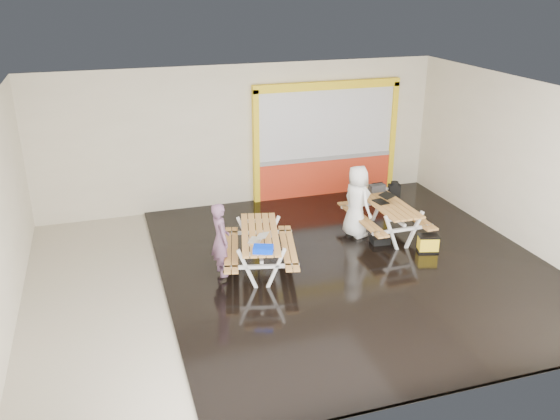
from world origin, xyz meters
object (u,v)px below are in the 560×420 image
object	(u,v)px
laptop_left	(258,239)
backpack	(394,191)
person_left	(220,239)
laptop_right	(383,199)
person_right	(357,201)
toolbox	(377,188)
picnic_table_left	(260,242)
blue_pouch	(263,249)
fluke_bag	(428,244)
picnic_table_right	(386,210)
dark_case	(380,240)

from	to	relation	value
laptop_left	backpack	distance (m)	4.20
person_left	laptop_right	distance (m)	3.91
person_right	laptop_right	xyz separation A→B (m)	(0.57, -0.10, 0.02)
laptop_right	toolbox	world-z (taller)	toolbox
picnic_table_left	laptop_left	distance (m)	0.44
person_right	blue_pouch	world-z (taller)	person_right
laptop_right	blue_pouch	bearing A→B (deg)	-153.64
person_right	laptop_left	world-z (taller)	person_right
picnic_table_left	fluke_bag	xyz separation A→B (m)	(3.54, -0.34, -0.39)
blue_pouch	person_left	bearing A→B (deg)	133.06
backpack	fluke_bag	world-z (taller)	backpack
picnic_table_right	laptop_right	size ratio (longest dim) A/B	4.77
toolbox	backpack	bearing A→B (deg)	7.69
picnic_table_right	laptop_left	bearing A→B (deg)	-161.39
dark_case	laptop_right	bearing A→B (deg)	61.77
laptop_left	picnic_table_left	bearing A→B (deg)	68.64
laptop_left	backpack	world-z (taller)	backpack
laptop_right	person_left	bearing A→B (deg)	-166.84
picnic_table_left	laptop_left	xyz separation A→B (m)	(-0.14, -0.35, 0.24)
dark_case	fluke_bag	world-z (taller)	fluke_bag
person_right	fluke_bag	bearing A→B (deg)	-150.60
laptop_left	toolbox	world-z (taller)	toolbox
picnic_table_left	person_right	size ratio (longest dim) A/B	1.42
laptop_left	fluke_bag	world-z (taller)	laptop_left
picnic_table_right	toolbox	size ratio (longest dim) A/B	5.41
laptop_left	fluke_bag	xyz separation A→B (m)	(3.68, 0.01, -0.63)
blue_pouch	laptop_right	bearing A→B (deg)	26.36
picnic_table_left	dark_case	bearing A→B (deg)	6.74
blue_pouch	dark_case	bearing A→B (deg)	21.27
person_right	laptop_left	xyz separation A→B (m)	(-2.57, -1.20, -0.01)
person_left	person_right	xyz separation A→B (m)	(3.23, 0.99, 0.02)
laptop_left	dark_case	bearing A→B (deg)	13.03
laptop_right	backpack	xyz separation A→B (m)	(0.65, 0.70, -0.12)
laptop_right	dark_case	xyz separation A→B (m)	(-0.23, -0.42, -0.76)
fluke_bag	backpack	bearing A→B (deg)	86.22
picnic_table_left	blue_pouch	bearing A→B (deg)	-101.37
backpack	laptop_right	bearing A→B (deg)	-132.86
fluke_bag	blue_pouch	bearing A→B (deg)	-172.62
person_right	backpack	xyz separation A→B (m)	(1.23, 0.61, -0.10)
person_right	blue_pouch	xyz separation A→B (m)	(-2.60, -1.67, -0.01)
person_left	blue_pouch	bearing A→B (deg)	-142.51
toolbox	fluke_bag	distance (m)	1.90
laptop_right	dark_case	world-z (taller)	laptop_right
laptop_left	laptop_right	distance (m)	3.33
laptop_right	toolbox	xyz separation A→B (m)	(0.17, 0.64, 0.03)
blue_pouch	dark_case	distance (m)	3.24
person_right	backpack	size ratio (longest dim) A/B	3.62
picnic_table_left	person_right	distance (m)	2.59
blue_pouch	backpack	distance (m)	4.45
person_right	fluke_bag	size ratio (longest dim) A/B	3.37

